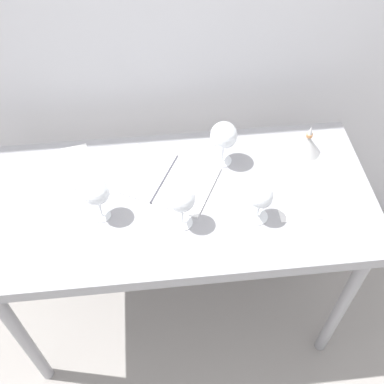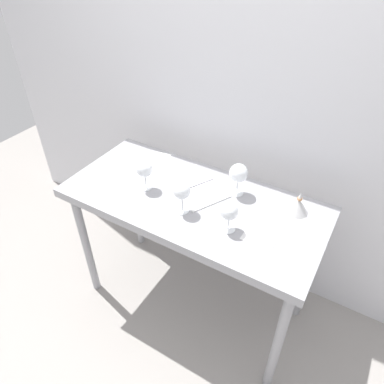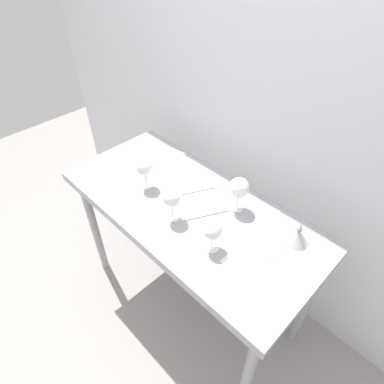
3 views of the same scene
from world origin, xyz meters
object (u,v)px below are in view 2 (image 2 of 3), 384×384
(wine_glass_near_center, at_px, (182,192))
(decanter_funnel, at_px, (298,206))
(wine_glass_near_left, at_px, (144,170))
(wine_glass_far_right, at_px, (239,174))
(open_notebook, at_px, (195,187))
(tasting_sheet_upper, at_px, (153,161))
(tasting_sheet_lower, at_px, (266,227))
(wine_glass_near_right, at_px, (229,212))

(wine_glass_near_center, xyz_separation_m, decanter_funnel, (0.50, 0.29, -0.08))
(wine_glass_near_center, height_order, wine_glass_near_left, wine_glass_near_center)
(wine_glass_far_right, height_order, wine_glass_near_left, wine_glass_far_right)
(wine_glass_near_center, height_order, open_notebook, wine_glass_near_center)
(wine_glass_far_right, distance_m, tasting_sheet_upper, 0.58)
(decanter_funnel, bearing_deg, tasting_sheet_lower, -116.02)
(wine_glass_near_right, relative_size, tasting_sheet_lower, 0.56)
(tasting_sheet_upper, xyz_separation_m, decanter_funnel, (0.90, -0.01, 0.04))
(wine_glass_near_right, bearing_deg, decanter_funnel, 49.80)
(wine_glass_near_right, xyz_separation_m, decanter_funnel, (0.25, 0.29, -0.07))
(wine_glass_near_left, xyz_separation_m, tasting_sheet_upper, (-0.12, 0.24, -0.12))
(open_notebook, height_order, tasting_sheet_upper, open_notebook)
(wine_glass_far_right, xyz_separation_m, decanter_funnel, (0.33, 0.02, -0.09))
(wine_glass_near_left, height_order, decanter_funnel, wine_glass_near_left)
(wine_glass_far_right, relative_size, wine_glass_near_left, 1.06)
(wine_glass_far_right, bearing_deg, wine_glass_near_right, -73.48)
(wine_glass_far_right, height_order, decanter_funnel, wine_glass_far_right)
(open_notebook, relative_size, decanter_funnel, 3.32)
(wine_glass_near_right, distance_m, wine_glass_near_left, 0.53)
(wine_glass_near_left, xyz_separation_m, open_notebook, (0.23, 0.14, -0.12))
(tasting_sheet_upper, distance_m, tasting_sheet_lower, 0.83)
(wine_glass_near_left, bearing_deg, wine_glass_near_center, -12.34)
(tasting_sheet_lower, distance_m, decanter_funnel, 0.21)
(wine_glass_near_right, height_order, wine_glass_near_center, wine_glass_near_center)
(wine_glass_near_center, bearing_deg, tasting_sheet_lower, 14.08)
(wine_glass_far_right, xyz_separation_m, wine_glass_near_center, (-0.17, -0.27, -0.00))
(wine_glass_near_center, relative_size, tasting_sheet_upper, 0.79)
(wine_glass_far_right, relative_size, wine_glass_near_center, 1.05)
(tasting_sheet_upper, bearing_deg, decanter_funnel, -13.23)
(wine_glass_near_left, xyz_separation_m, tasting_sheet_lower, (0.68, 0.04, -0.12))
(wine_glass_near_left, relative_size, tasting_sheet_lower, 0.63)
(wine_glass_near_right, bearing_deg, wine_glass_near_left, 173.51)
(wine_glass_near_left, distance_m, open_notebook, 0.29)
(wine_glass_far_right, distance_m, tasting_sheet_lower, 0.32)
(tasting_sheet_lower, bearing_deg, wine_glass_far_right, 144.45)
(open_notebook, distance_m, tasting_sheet_upper, 0.36)
(wine_glass_near_right, xyz_separation_m, open_notebook, (-0.30, 0.20, -0.10))
(open_notebook, bearing_deg, wine_glass_near_right, -6.20)
(open_notebook, bearing_deg, tasting_sheet_upper, -167.59)
(wine_glass_near_left, height_order, open_notebook, wine_glass_near_left)
(wine_glass_near_right, height_order, wine_glass_near_left, wine_glass_near_left)
(tasting_sheet_upper, bearing_deg, tasting_sheet_lower, -26.36)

